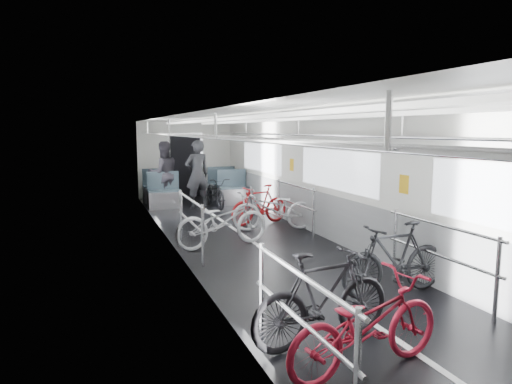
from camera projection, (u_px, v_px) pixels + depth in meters
car_shell at (234, 178)px, 9.80m from camera, size 3.02×14.01×2.41m
bike_left_near at (366, 324)px, 4.04m from camera, size 1.75×0.82×0.88m
bike_left_mid at (323, 297)px, 4.56m from camera, size 1.67×0.65×0.98m
bike_left_far at (222, 221)px, 8.41m from camera, size 1.93×0.96×0.97m
bike_right_near at (395, 258)px, 5.95m from camera, size 1.62×0.49×0.97m
bike_right_mid at (274, 209)px, 9.78m from camera, size 1.86×0.93×0.94m
bike_right_far at (260, 205)px, 10.40m from camera, size 1.57×0.78×0.91m
bike_aisle at (215, 193)px, 12.65m from camera, size 0.60×1.61×0.84m
person_standing at (197, 174)px, 12.51m from camera, size 0.75×0.56×1.87m
person_seated at (164, 174)px, 12.91m from camera, size 0.98×0.81×1.83m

